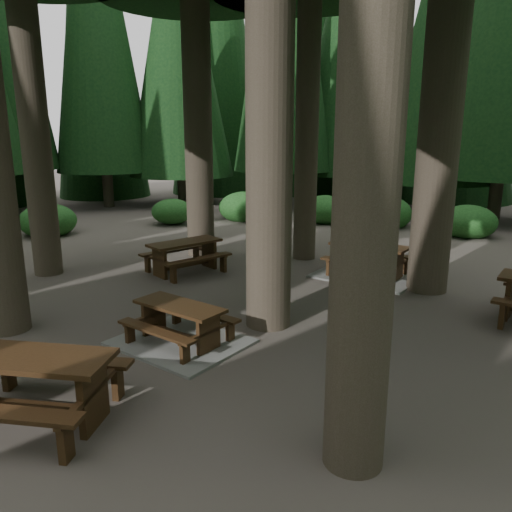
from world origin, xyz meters
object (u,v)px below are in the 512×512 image
Objects in this scene: picnic_table_a at (180,331)px; picnic_table_b at (185,252)px; picnic_table_e at (30,378)px; picnic_table_c at (368,265)px.

picnic_table_b is at bearing 133.69° from picnic_table_a.
picnic_table_e is (3.54, -6.04, 0.04)m from picnic_table_b.
picnic_table_a is 2.82m from picnic_table_e.
picnic_table_b is (-3.25, 3.25, 0.31)m from picnic_table_a.
picnic_table_b is at bearing 90.99° from picnic_table_e.
picnic_table_c is 0.97× the size of picnic_table_e.
picnic_table_b is 0.83× the size of picnic_table_e.
picnic_table_c is (3.92, 2.60, -0.26)m from picnic_table_b.
picnic_table_a is 0.83× the size of picnic_table_e.
picnic_table_e reaches higher than picnic_table_c.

